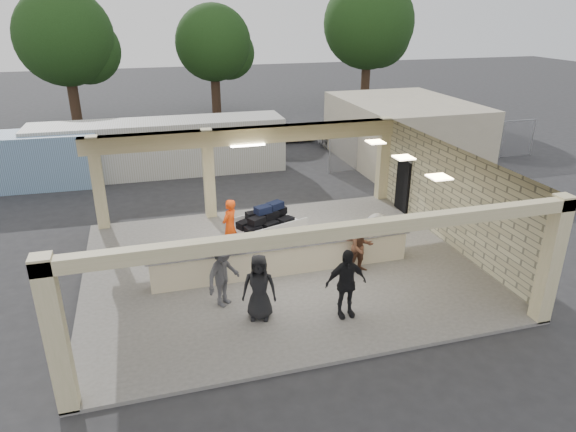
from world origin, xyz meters
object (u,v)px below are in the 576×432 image
object	(u,v)px
car_white_a	(365,132)
passenger_d	(259,287)
car_dark	(279,131)
passenger_a	(361,247)
passenger_c	(223,274)
car_white_b	(417,129)
baggage_handler	(230,226)
passenger_b	(346,283)
luggage_cart	(267,222)
drum_fan	(378,226)
container_white	(160,147)
baggage_counter	(284,258)

from	to	relation	value
car_white_a	passenger_d	bearing A→B (deg)	169.91
passenger_d	car_dark	size ratio (longest dim) A/B	0.45
passenger_d	passenger_a	bearing A→B (deg)	42.66
passenger_c	car_white_b	distance (m)	21.40
passenger_a	car_dark	world-z (taller)	passenger_a
car_white_a	car_white_b	bearing A→B (deg)	-65.34
baggage_handler	passenger_b	bearing A→B (deg)	70.61
luggage_cart	passenger_b	distance (m)	5.11
car_white_a	luggage_cart	bearing A→B (deg)	164.95
drum_fan	car_white_b	xyz separation A→B (m)	(8.71, 12.89, 0.11)
passenger_a	car_white_b	world-z (taller)	passenger_a
drum_fan	car_white_b	bearing A→B (deg)	70.81
car_white_b	container_white	xyz separation A→B (m)	(-15.52, -2.52, 0.60)
baggage_counter	car_dark	bearing A→B (deg)	75.29
drum_fan	luggage_cart	bearing A→B (deg)	-178.02
baggage_counter	car_dark	distance (m)	16.79
luggage_cart	passenger_c	world-z (taller)	passenger_c
baggage_handler	car_white_b	distance (m)	18.63
luggage_cart	passenger_a	bearing A→B (deg)	-71.25
passenger_b	luggage_cart	bearing A→B (deg)	99.98
passenger_d	container_white	size ratio (longest dim) A/B	0.15
baggage_handler	container_white	world-z (taller)	container_white
passenger_b	passenger_d	size ratio (longest dim) A/B	1.05
passenger_b	container_white	xyz separation A→B (m)	(-3.90, 14.53, 0.25)
car_dark	baggage_counter	bearing A→B (deg)	166.10
baggage_handler	container_white	xyz separation A→B (m)	(-1.66, 9.93, 0.28)
passenger_d	car_white_a	size ratio (longest dim) A/B	0.32
car_white_a	car_dark	size ratio (longest dim) A/B	1.39
passenger_a	car_white_a	xyz separation A→B (m)	(6.74, 14.76, -0.12)
baggage_counter	passenger_d	world-z (taller)	passenger_d
passenger_b	passenger_d	xyz separation A→B (m)	(-2.19, 0.51, -0.05)
car_white_b	baggage_counter	bearing A→B (deg)	153.22
passenger_c	passenger_a	bearing A→B (deg)	-32.12
luggage_cart	baggage_handler	xyz separation A→B (m)	(-1.36, -0.43, 0.19)
baggage_handler	car_dark	xyz separation A→B (m)	(5.59, 14.39, -0.35)
passenger_a	car_dark	size ratio (longest dim) A/B	0.41
drum_fan	baggage_handler	distance (m)	5.18
baggage_handler	passenger_d	bearing A→B (deg)	45.28
drum_fan	passenger_b	bearing A→B (deg)	-110.17
luggage_cart	container_white	size ratio (longest dim) A/B	0.22
container_white	car_white_a	bearing A→B (deg)	12.18
car_white_b	car_dark	xyz separation A→B (m)	(-8.27, 1.94, -0.03)
passenger_c	car_white_a	distance (m)	19.04
passenger_a	passenger_c	world-z (taller)	passenger_c
car_white_a	car_dark	distance (m)	5.20
baggage_handler	passenger_b	size ratio (longest dim) A/B	0.97
passenger_d	car_white_a	xyz separation A→B (m)	(10.31, 16.38, -0.21)
passenger_b	car_white_b	xyz separation A→B (m)	(11.63, 17.05, -0.35)
luggage_cart	car_dark	distance (m)	14.59
container_white	baggage_handler	bearing A→B (deg)	-79.45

